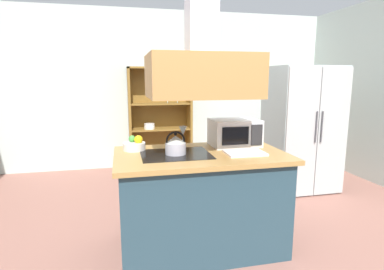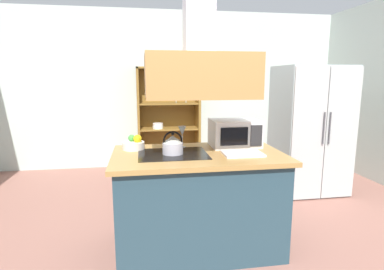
% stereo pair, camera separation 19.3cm
% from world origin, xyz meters
% --- Properties ---
extents(ground_plane, '(7.80, 7.80, 0.00)m').
position_xyz_m(ground_plane, '(0.00, 0.00, 0.00)').
color(ground_plane, '#946256').
extents(wall_back, '(6.00, 0.12, 2.70)m').
position_xyz_m(wall_back, '(0.00, 3.00, 1.35)').
color(wall_back, silver).
rests_on(wall_back, ground).
extents(kitchen_island, '(1.51, 0.89, 0.90)m').
position_xyz_m(kitchen_island, '(-0.05, 0.07, 0.45)').
color(kitchen_island, '#26424F').
rests_on(kitchen_island, ground).
extents(range_hood, '(0.90, 0.70, 1.31)m').
position_xyz_m(range_hood, '(-0.05, 0.07, 1.70)').
color(range_hood, '#B88145').
extents(refrigerator, '(0.90, 0.78, 1.72)m').
position_xyz_m(refrigerator, '(1.72, 1.31, 0.86)').
color(refrigerator, '#AEBFC4').
rests_on(refrigerator, ground).
extents(dish_cabinet, '(1.06, 0.40, 1.74)m').
position_xyz_m(dish_cabinet, '(-0.09, 2.78, 0.77)').
color(dish_cabinet, olive).
rests_on(dish_cabinet, ground).
extents(kettle, '(0.18, 0.18, 0.20)m').
position_xyz_m(kettle, '(-0.28, 0.07, 0.99)').
color(kettle, '#B9B7C5').
rests_on(kettle, kitchen_island).
extents(cutting_board, '(0.34, 0.25, 0.02)m').
position_xyz_m(cutting_board, '(0.32, -0.04, 0.91)').
color(cutting_board, white).
rests_on(cutting_board, kitchen_island).
extents(microwave, '(0.46, 0.35, 0.26)m').
position_xyz_m(microwave, '(0.35, 0.30, 1.03)').
color(microwave, silver).
rests_on(microwave, kitchen_island).
extents(wine_glass_on_counter, '(0.08, 0.08, 0.21)m').
position_xyz_m(wine_glass_on_counter, '(-0.16, 0.33, 1.05)').
color(wine_glass_on_counter, silver).
rests_on(wine_glass_on_counter, kitchen_island).
extents(fruit_bowl, '(0.20, 0.20, 0.14)m').
position_xyz_m(fruit_bowl, '(-0.62, 0.32, 0.95)').
color(fruit_bowl, silver).
rests_on(fruit_bowl, kitchen_island).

